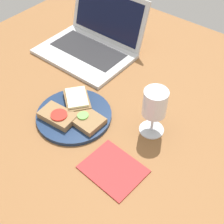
% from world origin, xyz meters
% --- Properties ---
extents(wooden_table, '(1.40, 1.40, 0.03)m').
position_xyz_m(wooden_table, '(0.00, 0.00, 0.01)').
color(wooden_table, brown).
rests_on(wooden_table, ground).
extents(plate, '(0.24, 0.24, 0.01)m').
position_xyz_m(plate, '(-0.04, -0.05, 0.04)').
color(plate, navy).
rests_on(plate, wooden_table).
extents(sandwich_with_tomato, '(0.12, 0.08, 0.03)m').
position_xyz_m(sandwich_with_tomato, '(-0.06, -0.09, 0.05)').
color(sandwich_with_tomato, '#937047').
rests_on(sandwich_with_tomato, plate).
extents(sandwich_with_cucumber, '(0.11, 0.08, 0.02)m').
position_xyz_m(sandwich_with_cucumber, '(0.01, -0.05, 0.05)').
color(sandwich_with_cucumber, '#937047').
rests_on(sandwich_with_cucumber, plate).
extents(sandwich_with_cheese, '(0.13, 0.12, 0.03)m').
position_xyz_m(sandwich_with_cheese, '(-0.07, -0.01, 0.06)').
color(sandwich_with_cheese, brown).
rests_on(sandwich_with_cheese, plate).
extents(wine_glass, '(0.08, 0.08, 0.16)m').
position_xyz_m(wine_glass, '(0.18, 0.06, 0.13)').
color(wine_glass, white).
rests_on(wine_glass, wooden_table).
extents(laptop, '(0.35, 0.30, 0.21)m').
position_xyz_m(laptop, '(-0.24, 0.26, 0.07)').
color(laptop, silver).
rests_on(laptop, wooden_table).
extents(napkin, '(0.17, 0.14, 0.00)m').
position_xyz_m(napkin, '(0.18, -0.13, 0.03)').
color(napkin, '#B23333').
rests_on(napkin, wooden_table).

